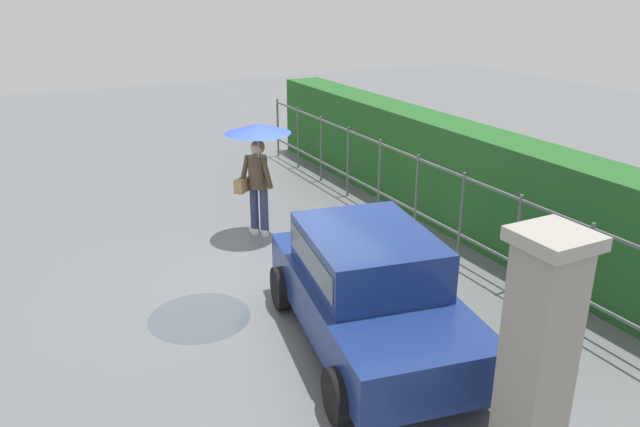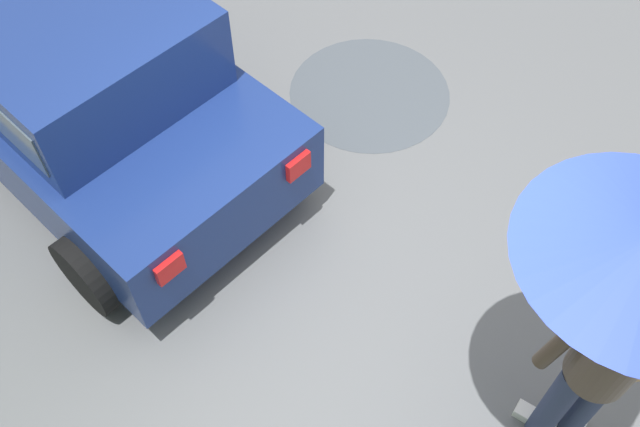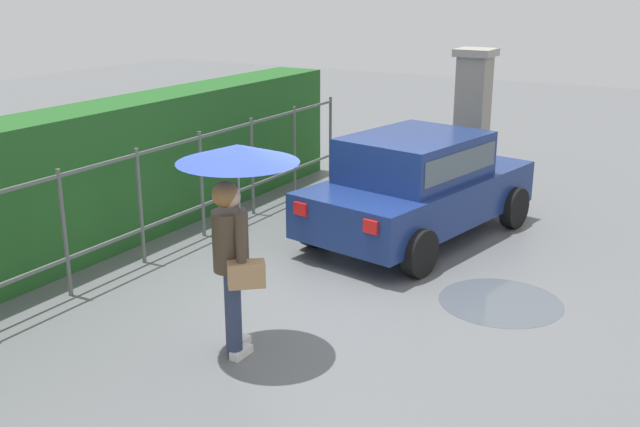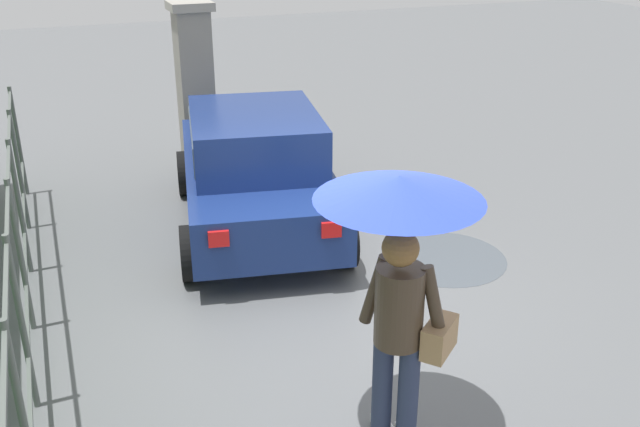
# 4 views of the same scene
# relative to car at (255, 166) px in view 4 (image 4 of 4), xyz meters

# --- Properties ---
(ground_plane) EXTENTS (40.00, 40.00, 0.00)m
(ground_plane) POSITION_rel_car_xyz_m (-2.34, -0.05, -0.80)
(ground_plane) COLOR slate
(car) EXTENTS (3.94, 2.39, 1.48)m
(car) POSITION_rel_car_xyz_m (0.00, 0.00, 0.00)
(car) COLOR navy
(car) RESTS_ON ground
(pedestrian) EXTENTS (1.14, 1.14, 2.05)m
(pedestrian) POSITION_rel_car_xyz_m (-3.98, 0.16, 0.75)
(pedestrian) COLOR #2D3856
(pedestrian) RESTS_ON ground
(gate_pillar) EXTENTS (0.60, 0.60, 2.42)m
(gate_pillar) POSITION_rel_car_xyz_m (2.56, 0.13, 0.44)
(gate_pillar) COLOR gray
(gate_pillar) RESTS_ON ground
(fence_section) EXTENTS (11.04, 0.05, 1.50)m
(fence_section) POSITION_rel_car_xyz_m (-3.27, 2.63, 0.02)
(fence_section) COLOR #59605B
(fence_section) RESTS_ON ground
(puddle_near) EXTENTS (1.39, 1.39, 0.00)m
(puddle_near) POSITION_rel_car_xyz_m (-1.58, -1.71, -0.80)
(puddle_near) COLOR #4C545B
(puddle_near) RESTS_ON ground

